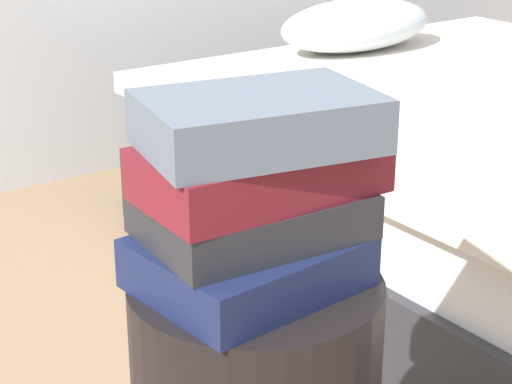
{
  "coord_description": "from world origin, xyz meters",
  "views": [
    {
      "loc": [
        -0.56,
        -0.84,
        1.08
      ],
      "look_at": [
        0.0,
        0.0,
        0.69
      ],
      "focal_mm": 64.05,
      "sensor_mm": 36.0,
      "label": 1
    }
  ],
  "objects_px": {
    "book_navy": "(248,262)",
    "book_charcoal": "(253,214)",
    "book_maroon": "(258,169)",
    "book_slate": "(258,121)"
  },
  "relations": [
    {
      "from": "book_navy",
      "to": "book_charcoal",
      "type": "xyz_separation_m",
      "value": [
        0.01,
        0.01,
        0.06
      ]
    },
    {
      "from": "book_slate",
      "to": "book_navy",
      "type": "bearing_deg",
      "value": 157.76
    },
    {
      "from": "book_navy",
      "to": "book_slate",
      "type": "xyz_separation_m",
      "value": [
        0.01,
        -0.01,
        0.18
      ]
    },
    {
      "from": "book_charcoal",
      "to": "book_maroon",
      "type": "xyz_separation_m",
      "value": [
        0.0,
        -0.0,
        0.06
      ]
    },
    {
      "from": "book_charcoal",
      "to": "book_slate",
      "type": "height_order",
      "value": "book_slate"
    },
    {
      "from": "book_maroon",
      "to": "book_slate",
      "type": "xyz_separation_m",
      "value": [
        -0.01,
        -0.01,
        0.06
      ]
    },
    {
      "from": "book_charcoal",
      "to": "book_maroon",
      "type": "relative_size",
      "value": 0.91
    },
    {
      "from": "book_navy",
      "to": "book_slate",
      "type": "bearing_deg",
      "value": -38.6
    },
    {
      "from": "book_navy",
      "to": "book_slate",
      "type": "distance_m",
      "value": 0.18
    },
    {
      "from": "book_slate",
      "to": "book_charcoal",
      "type": "bearing_deg",
      "value": 90.55
    }
  ]
}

